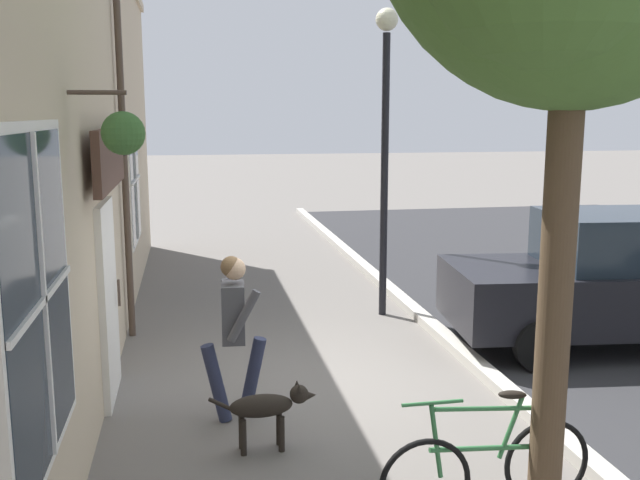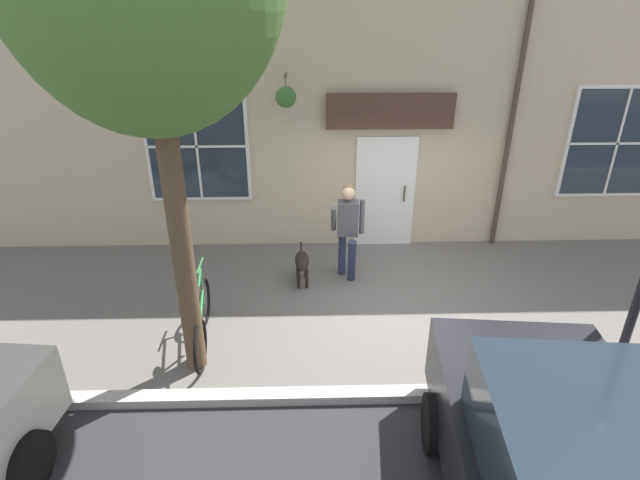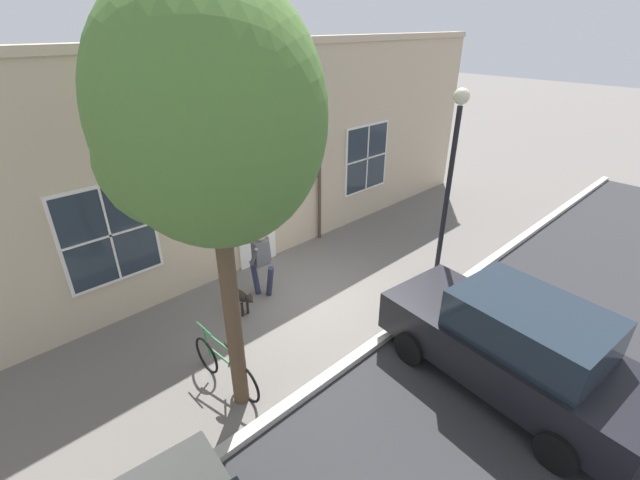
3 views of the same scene
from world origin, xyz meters
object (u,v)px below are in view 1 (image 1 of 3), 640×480
(dog_on_leash, at_px, (268,407))
(street_lamp, at_px, (385,117))
(leaning_bicycle, at_px, (487,467))
(pedestrian_walking, at_px, (234,322))
(parked_car_mid_block, at_px, (621,279))

(dog_on_leash, height_order, street_lamp, street_lamp)
(dog_on_leash, distance_m, street_lamp, 5.26)
(dog_on_leash, xyz_separation_m, leaning_bicycle, (1.51, -1.34, -0.03))
(pedestrian_walking, bearing_deg, street_lamp, 53.78)
(street_lamp, bearing_deg, dog_on_leash, -118.26)
(dog_on_leash, bearing_deg, parked_car_mid_block, 23.69)
(pedestrian_walking, relative_size, dog_on_leash, 1.69)
(leaning_bicycle, bearing_deg, dog_on_leash, 138.41)
(leaning_bicycle, xyz_separation_m, street_lamp, (0.67, 5.40, 2.57))
(parked_car_mid_block, height_order, street_lamp, street_lamp)
(dog_on_leash, relative_size, leaning_bicycle, 0.56)
(parked_car_mid_block, bearing_deg, dog_on_leash, -156.31)
(parked_car_mid_block, xyz_separation_m, street_lamp, (-2.65, 1.94, 2.07))
(dog_on_leash, bearing_deg, pedestrian_walking, 107.85)
(leaning_bicycle, distance_m, parked_car_mid_block, 4.82)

